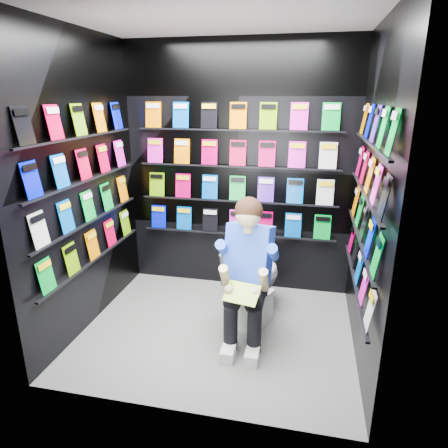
# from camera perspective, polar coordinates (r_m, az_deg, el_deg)

# --- Properties ---
(floor) EXTENTS (2.40, 2.40, 0.00)m
(floor) POSITION_cam_1_polar(r_m,az_deg,el_deg) (3.78, -0.99, -15.03)
(floor) COLOR slate
(floor) RESTS_ON ground
(ceiling) EXTENTS (2.40, 2.40, 0.00)m
(ceiling) POSITION_cam_1_polar(r_m,az_deg,el_deg) (3.22, -1.27, 27.69)
(ceiling) COLOR white
(ceiling) RESTS_ON floor
(wall_back) EXTENTS (2.40, 0.04, 2.60)m
(wall_back) POSITION_cam_1_polar(r_m,az_deg,el_deg) (4.22, 2.04, 7.61)
(wall_back) COLOR black
(wall_back) RESTS_ON floor
(wall_front) EXTENTS (2.40, 0.04, 2.60)m
(wall_front) POSITION_cam_1_polar(r_m,az_deg,el_deg) (2.33, -6.76, -1.07)
(wall_front) COLOR black
(wall_front) RESTS_ON floor
(wall_left) EXTENTS (0.04, 2.00, 2.60)m
(wall_left) POSITION_cam_1_polar(r_m,az_deg,el_deg) (3.72, -19.51, 5.18)
(wall_left) COLOR black
(wall_left) RESTS_ON floor
(wall_right) EXTENTS (0.04, 2.00, 2.60)m
(wall_right) POSITION_cam_1_polar(r_m,az_deg,el_deg) (3.21, 20.26, 3.20)
(wall_right) COLOR black
(wall_right) RESTS_ON floor
(comics_back) EXTENTS (2.10, 0.06, 1.37)m
(comics_back) POSITION_cam_1_polar(r_m,az_deg,el_deg) (4.19, 1.96, 7.61)
(comics_back) COLOR #BD0331
(comics_back) RESTS_ON wall_back
(comics_left) EXTENTS (0.06, 1.70, 1.37)m
(comics_left) POSITION_cam_1_polar(r_m,az_deg,el_deg) (3.70, -19.12, 5.25)
(comics_left) COLOR #BD0331
(comics_left) RESTS_ON wall_left
(comics_right) EXTENTS (0.06, 1.70, 1.37)m
(comics_right) POSITION_cam_1_polar(r_m,az_deg,el_deg) (3.20, 19.74, 3.33)
(comics_right) COLOR #BD0331
(comics_right) RESTS_ON wall_right
(toilet) EXTENTS (0.56, 0.82, 0.73)m
(toilet) POSITION_cam_1_polar(r_m,az_deg,el_deg) (3.91, 4.35, -7.72)
(toilet) COLOR white
(toilet) RESTS_ON floor
(longbox) EXTENTS (0.33, 0.43, 0.28)m
(longbox) POSITION_cam_1_polar(r_m,az_deg,el_deg) (3.81, 4.36, -12.26)
(longbox) COLOR silver
(longbox) RESTS_ON floor
(longbox_lid) EXTENTS (0.35, 0.45, 0.03)m
(longbox_lid) POSITION_cam_1_polar(r_m,az_deg,el_deg) (3.73, 4.41, -10.20)
(longbox_lid) COLOR silver
(longbox_lid) RESTS_ON longbox
(reader) EXTENTS (0.65, 0.84, 1.38)m
(reader) POSITION_cam_1_polar(r_m,az_deg,el_deg) (3.40, 3.61, -4.40)
(reader) COLOR blue
(reader) RESTS_ON toilet
(held_comic) EXTENTS (0.30, 0.21, 0.12)m
(held_comic) POSITION_cam_1_polar(r_m,az_deg,el_deg) (3.17, 2.56, -9.86)
(held_comic) COLOR green
(held_comic) RESTS_ON reader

